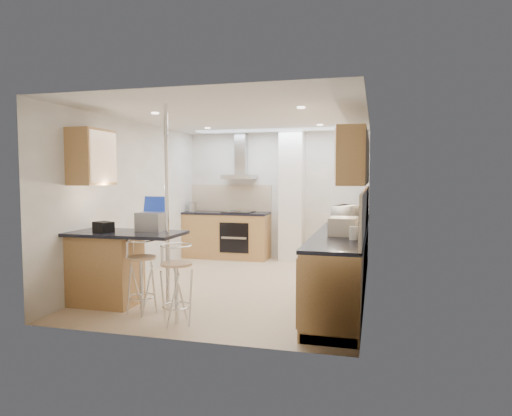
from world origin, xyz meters
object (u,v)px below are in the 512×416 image
(laptop, at_px, (151,222))
(bread_bin, at_px, (343,226))
(bar_stool_near, at_px, (141,276))
(bar_stool_end, at_px, (177,284))
(microwave, at_px, (347,214))

(laptop, height_order, bread_bin, laptop)
(laptop, bearing_deg, bar_stool_near, -76.80)
(bar_stool_end, relative_size, bread_bin, 2.18)
(bar_stool_near, height_order, bar_stool_end, bar_stool_near)
(microwave, bearing_deg, bar_stool_near, 155.64)
(bar_stool_end, bearing_deg, bar_stool_near, 102.40)
(laptop, relative_size, bread_bin, 0.83)
(bar_stool_near, bearing_deg, microwave, 38.25)
(bar_stool_near, bearing_deg, bread_bin, 11.75)
(bar_stool_near, bearing_deg, bar_stool_end, -31.20)
(laptop, xyz_separation_m, bar_stool_near, (0.08, -0.43, -0.61))
(microwave, relative_size, bar_stool_near, 0.54)
(bar_stool_end, bearing_deg, bread_bin, -22.46)
(laptop, xyz_separation_m, bread_bin, (2.38, 0.36, -0.03))
(bar_stool_near, xyz_separation_m, bread_bin, (2.30, 0.79, 0.58))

